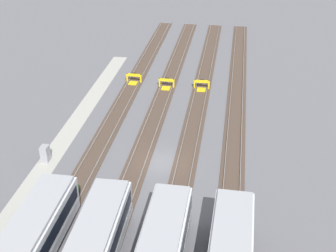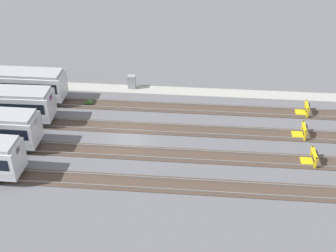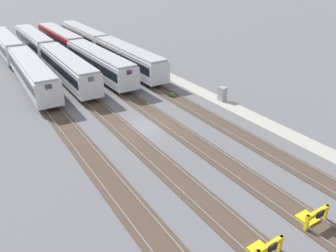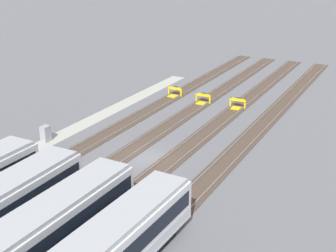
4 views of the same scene
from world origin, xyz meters
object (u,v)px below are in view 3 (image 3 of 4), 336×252
Objects in this scene: subway_car_back_row_rightmost at (99,63)px; electrical_cabinet at (222,94)px; subway_car_front_row_leftmost at (60,39)px; subway_car_back_row_leftmost at (32,74)px; subway_car_front_row_centre at (34,42)px; bumper_stop_near_inner_track at (313,216)px; weed_clump at (172,95)px; subway_car_front_row_right_inner at (128,58)px; subway_car_front_row_rightmost at (68,68)px; bumper_stop_middle_track at (265,249)px; subway_car_front_row_left_inner at (83,36)px; subway_car_back_row_centre at (7,45)px.

electrical_cabinet is (-15.80, -8.66, -1.24)m from subway_car_back_row_rightmost.
subway_car_front_row_leftmost is 20.74m from subway_car_back_row_leftmost.
subway_car_front_row_centre is 1.00× the size of subway_car_back_row_rightmost.
bumper_stop_near_inner_track is 2.18× the size of weed_clump.
subway_car_front_row_right_inner is 13.31m from subway_car_back_row_leftmost.
subway_car_front_row_rightmost is at bearing 36.61° from weed_clump.
subway_car_front_row_rightmost is 4.46m from subway_car_back_row_leftmost.
subway_car_back_row_rightmost is (0.00, -4.40, 0.00)m from subway_car_front_row_rightmost.
subway_car_back_row_leftmost is at bearing 90.00° from subway_car_back_row_rightmost.
subway_car_back_row_leftmost is 17.70m from weed_clump.
subway_car_front_row_right_inner is 8.98× the size of bumper_stop_near_inner_track.
subway_car_back_row_leftmost is (-18.74, 8.89, 0.00)m from subway_car_front_row_leftmost.
weed_clump is (-11.70, -13.16, -1.80)m from subway_car_back_row_leftmost.
subway_car_back_row_rightmost is at bearing -90.00° from subway_car_back_row_leftmost.
subway_car_front_row_rightmost is at bearing 39.59° from electrical_cabinet.
subway_car_back_row_leftmost reaches higher than bumper_stop_near_inner_track.
bumper_stop_middle_track is at bearing 175.20° from subway_car_front_row_leftmost.
subway_car_front_row_left_inner is 19.12m from subway_car_back_row_rightmost.
bumper_stop_middle_track is at bearing -172.63° from subway_car_back_row_leftmost.
subway_car_back_row_centre is (18.95, 0.02, 0.00)m from subway_car_back_row_leftmost.
subway_car_back_row_rightmost is at bearing 166.83° from subway_car_front_row_left_inner.
subway_car_front_row_left_inner is at bearing -9.42° from bumper_stop_middle_track.
subway_car_front_row_leftmost reaches higher than bumper_stop_middle_track.
subway_car_front_row_rightmost reaches higher than bumper_stop_middle_track.
subway_car_back_row_centre is 8.98× the size of bumper_stop_middle_track.
bumper_stop_near_inner_track is (-52.88, 0.03, -1.53)m from subway_car_front_row_leftmost.
subway_car_front_row_centre reaches higher than weed_clump.
subway_car_front_row_rightmost and subway_car_back_row_rightmost have the same top height.
bumper_stop_middle_track is (-34.35, 4.43, -1.53)m from subway_car_back_row_rightmost.
subway_car_back_row_leftmost is at bearing 48.35° from weed_clump.
subway_car_front_row_centre is at bearing -13.29° from subway_car_back_row_leftmost.
electrical_cabinet is (18.35, -8.66, 0.29)m from bumper_stop_near_inner_track.
subway_car_front_row_leftmost reaches higher than weed_clump.
subway_car_front_row_leftmost and subway_car_front_row_left_inner have the same top height.
subway_car_front_row_left_inner is at bearing -13.17° from subway_car_back_row_rightmost.
electrical_cabinet is at bearing -159.38° from subway_car_front_row_centre.
subway_car_back_row_centre reaches higher than bumper_stop_near_inner_track.
subway_car_front_row_left_inner and subway_car_front_row_right_inner have the same top height.
subway_car_front_row_centre is 19.42m from subway_car_back_row_rightmost.
subway_car_back_row_centre is at bearing 25.13° from subway_car_back_row_rightmost.
bumper_stop_middle_track is at bearing 172.66° from subway_car_back_row_rightmost.
subway_car_back_row_leftmost is at bearing 90.00° from subway_car_front_row_rightmost.
subway_car_back_row_centre is 11.25× the size of electrical_cabinet.
electrical_cabinet is 1.74× the size of weed_clump.
bumper_stop_middle_track is (-53.09, 4.45, -1.53)m from subway_car_front_row_leftmost.
subway_car_front_row_left_inner is 1.00× the size of subway_car_back_row_rightmost.
electrical_cabinet is at bearing -132.03° from subway_car_back_row_leftmost.
bumper_stop_near_inner_track is 22.85m from weed_clump.
subway_car_front_row_centre reaches higher than bumper_stop_middle_track.
subway_car_front_row_left_inner is at bearing -0.13° from weed_clump.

